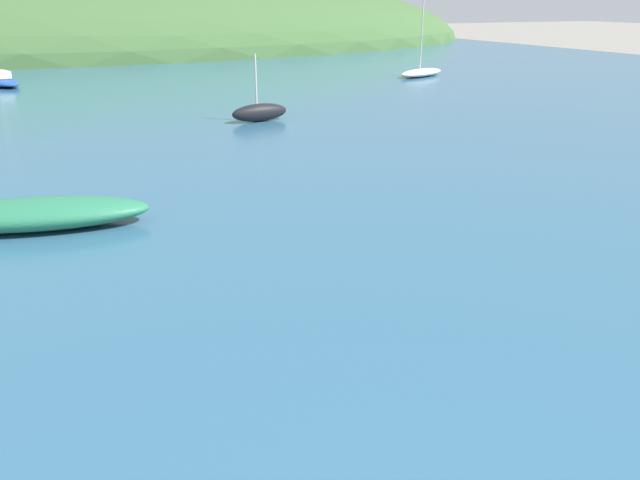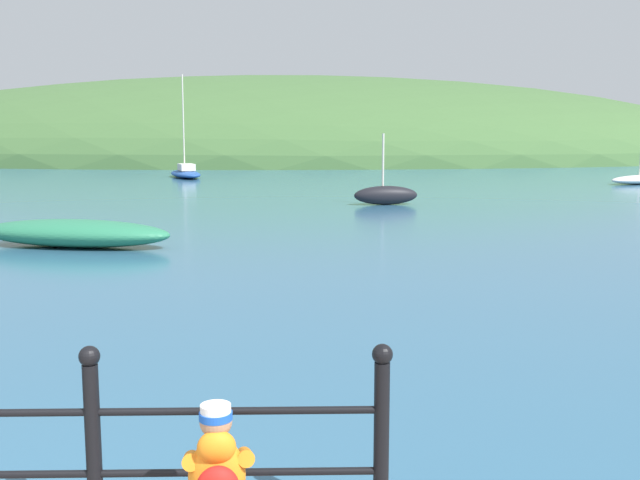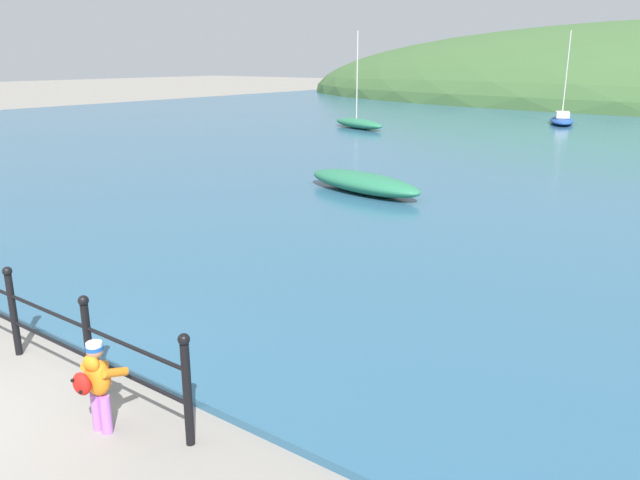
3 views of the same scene
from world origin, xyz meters
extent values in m
cube|color=#2D5B7A|center=(0.00, 32.00, 0.05)|extent=(80.00, 60.00, 0.10)
ellipsoid|color=#3D6033|center=(0.00, 65.56, 0.00)|extent=(82.65, 45.46, 14.48)
cube|color=silver|center=(-3.92, 35.11, 0.64)|extent=(1.06, 1.38, 0.34)
ellipsoid|color=black|center=(4.53, 21.04, 0.40)|extent=(2.12, 0.86, 0.60)
cylinder|color=beige|center=(4.43, 21.03, 1.52)|extent=(0.07, 0.07, 1.65)
ellipsoid|color=silver|center=(16.98, 30.30, 0.30)|extent=(3.74, 2.65, 0.39)
cylinder|color=beige|center=(16.82, 30.23, 2.45)|extent=(0.07, 0.07, 3.92)
ellipsoid|color=#287551|center=(-2.71, 12.43, 0.38)|extent=(4.24, 2.09, 0.55)
camera|label=1|loc=(-2.30, 0.49, 4.02)|focal=35.00mm
camera|label=2|loc=(1.89, -2.59, 2.40)|focal=42.00mm
camera|label=3|loc=(6.64, -2.07, 3.72)|focal=35.00mm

